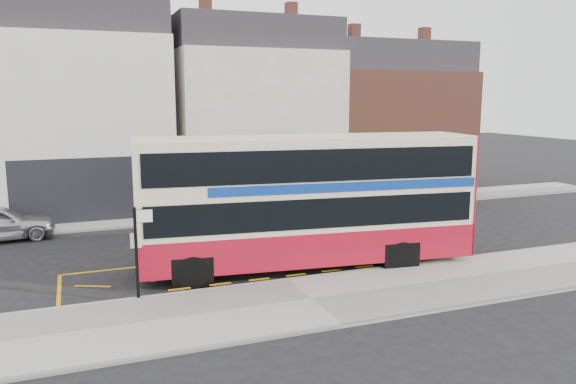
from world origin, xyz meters
name	(u,v)px	position (x,y,z in m)	size (l,w,h in m)	color
ground	(284,280)	(0.00, 0.00, 0.00)	(120.00, 120.00, 0.00)	black
pavement	(311,301)	(0.00, -2.30, 0.07)	(40.00, 4.00, 0.15)	gray
kerb	(288,281)	(0.00, -0.38, 0.07)	(40.00, 0.15, 0.15)	gray
far_pavement	(208,214)	(0.00, 11.00, 0.07)	(50.00, 3.00, 0.15)	gray
road_markings	(268,266)	(0.00, 1.60, 0.01)	(14.00, 3.40, 0.01)	orange
terrace_left	(87,110)	(-5.50, 14.99, 5.32)	(8.00, 8.01, 11.80)	beige
terrace_green_shop	(249,113)	(3.50, 14.99, 5.07)	(9.00, 8.01, 11.30)	silver
terrace_right	(383,119)	(12.50, 14.99, 4.57)	(9.00, 8.01, 10.30)	brown
double_decker_bus	(308,200)	(1.30, 1.01, 2.46)	(11.97, 4.04, 4.69)	beige
bus_stop_post	(138,243)	(-4.71, -0.40, 1.81)	(0.67, 0.16, 2.74)	black
car_grey	(241,207)	(1.29, 9.43, 0.62)	(1.30, 3.73, 1.23)	#37393D
car_white	(338,203)	(6.07, 8.33, 0.72)	(2.01, 4.96, 1.44)	#BABABA
street_tree_right	(344,140)	(8.27, 12.11, 3.58)	(2.44, 2.44, 5.26)	black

